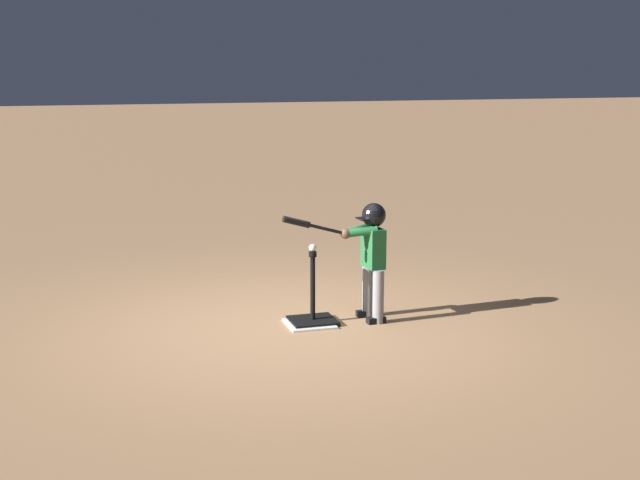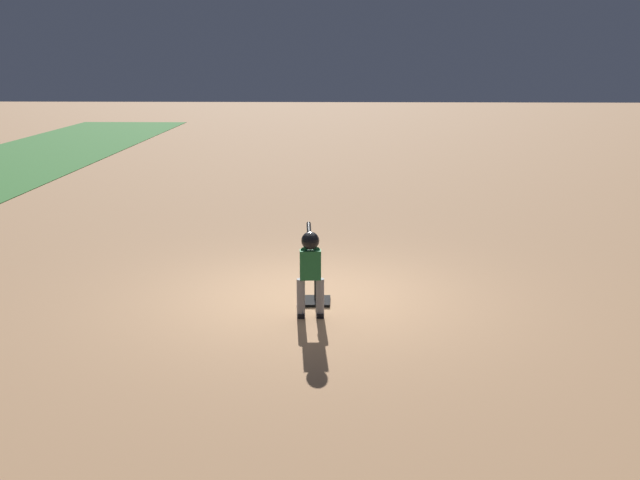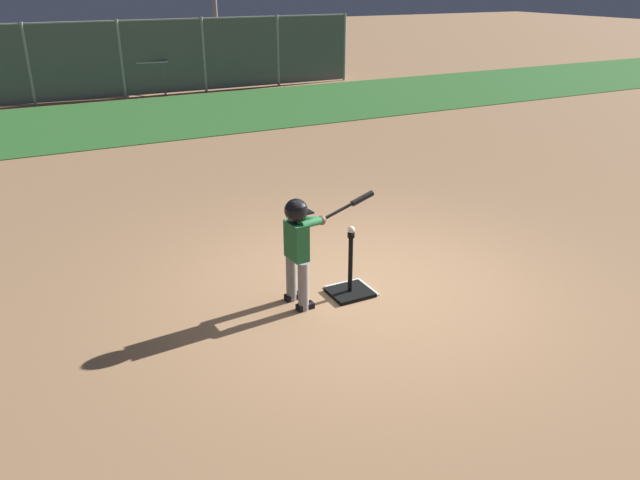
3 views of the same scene
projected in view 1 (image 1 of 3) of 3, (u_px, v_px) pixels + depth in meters
ground_plane at (285, 329)px, 8.44m from camera, size 90.00×90.00×0.00m
home_plate at (310, 324)px, 8.57m from camera, size 0.45×0.45×0.02m
batting_tee at (313, 313)px, 8.60m from camera, size 0.44×0.39×0.71m
batter_child at (370, 247)px, 8.59m from camera, size 1.04×0.37×1.16m
baseball at (313, 248)px, 8.48m from camera, size 0.07×0.07×0.07m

